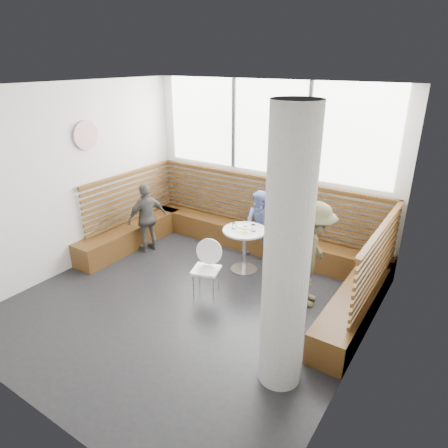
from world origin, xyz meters
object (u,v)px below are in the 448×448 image
Objects in this scene: child_back at (261,226)px; concrete_column at (287,258)px; cafe_table at (245,241)px; adult_man at (313,255)px; cafe_chair at (208,263)px; child_left at (147,218)px.

concrete_column is at bearing -55.40° from child_back.
concrete_column reaches higher than cafe_table.
adult_man is at bearing -31.75° from child_back.
child_back is (-1.37, 0.89, -0.16)m from adult_man.
concrete_column is 1.94× the size of adult_man.
child_back reaches higher than cafe_chair.
adult_man is 1.21× the size of child_left.
cafe_chair is 0.66× the size of child_left.
child_left is at bearing 79.02° from adult_man.
cafe_table is 0.88× the size of cafe_chair.
cafe_table is at bearing 130.04° from concrete_column.
adult_man is at bearing 5.35° from cafe_chair.
concrete_column is at bearing 179.64° from adult_man.
adult_man is 1.24× the size of child_back.
child_back is at bearing 133.97° from child_left.
child_left is at bearing -154.54° from child_back.
cafe_table is 0.96m from cafe_chair.
child_left is at bearing -170.53° from cafe_table.
adult_man reaches higher than child_back.
child_back is at bearing 88.95° from cafe_table.
cafe_table is at bearing 65.40° from adult_man.
concrete_column is at bearing -49.96° from cafe_table.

